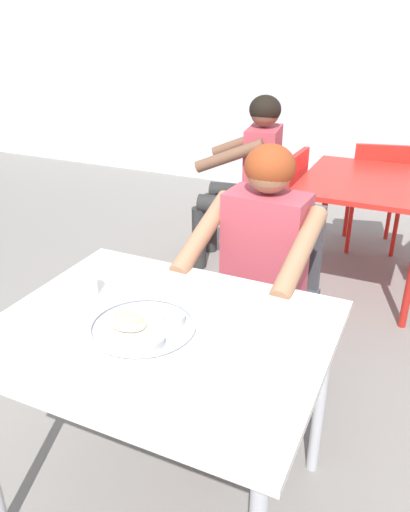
% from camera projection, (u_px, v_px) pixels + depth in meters
% --- Properties ---
extents(ground_plane, '(12.00, 12.00, 0.05)m').
position_uv_depth(ground_plane, '(136.00, 505.00, 1.89)').
color(ground_plane, slate).
extents(back_wall, '(12.00, 0.12, 3.40)m').
position_uv_depth(back_wall, '(364.00, 9.00, 4.38)').
color(back_wall, silver).
rests_on(back_wall, ground).
extents(table_foreground, '(1.04, 0.84, 0.75)m').
position_uv_depth(table_foreground, '(161.00, 349.00, 1.62)').
color(table_foreground, silver).
rests_on(table_foreground, ground).
extents(thali_tray, '(0.34, 0.34, 0.03)m').
position_uv_depth(thali_tray, '(144.00, 326.00, 1.57)').
color(thali_tray, '#B7BABF').
rests_on(thali_tray, table_foreground).
extents(drinking_cup, '(0.08, 0.08, 0.10)m').
position_uv_depth(drinking_cup, '(86.00, 282.00, 1.74)').
color(drinking_cup, white).
rests_on(drinking_cup, table_foreground).
extents(chair_foreground, '(0.41, 0.46, 0.88)m').
position_uv_depth(chair_foreground, '(273.00, 283.00, 2.37)').
color(chair_foreground, '#3F3F44').
rests_on(chair_foreground, ground).
extents(diner_foreground, '(0.51, 0.57, 1.19)m').
position_uv_depth(diner_foreground, '(257.00, 262.00, 2.09)').
color(diner_foreground, '#373737').
rests_on(diner_foreground, ground).
extents(table_background_red, '(0.79, 0.95, 0.73)m').
position_uv_depth(table_background_red, '(368.00, 193.00, 3.14)').
color(table_background_red, red).
rests_on(table_background_red, ground).
extents(chair_red_left, '(0.43, 0.44, 0.86)m').
position_uv_depth(chair_red_left, '(278.00, 205.00, 3.37)').
color(chair_red_left, red).
rests_on(chair_red_left, ground).
extents(chair_red_far, '(0.49, 0.50, 0.84)m').
position_uv_depth(chair_red_far, '(376.00, 190.00, 3.72)').
color(chair_red_far, red).
rests_on(chair_red_far, ground).
extents(patron_background, '(0.59, 0.55, 1.20)m').
position_uv_depth(patron_background, '(249.00, 168.00, 3.40)').
color(patron_background, '#2A2A2A').
rests_on(patron_background, ground).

